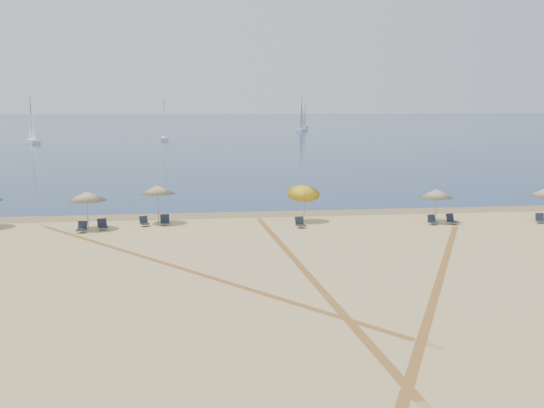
{
  "coord_description": "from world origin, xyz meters",
  "views": [
    {
      "loc": [
        -5.24,
        -20.12,
        7.62
      ],
      "look_at": [
        0.0,
        20.0,
        1.3
      ],
      "focal_mm": 42.94,
      "sensor_mm": 36.0,
      "label": 1
    }
  ],
  "objects_px": {
    "chair_3": "(103,225)",
    "chair_6": "(300,223)",
    "sailboat_2": "(305,120)",
    "sailboat_3": "(32,129)",
    "chair_8": "(451,220)",
    "umbrella_1": "(87,196)",
    "umbrella_3": "(304,190)",
    "umbrella_2": "(158,190)",
    "chair_9": "(540,219)",
    "chair_7": "(432,220)",
    "umbrella_4": "(437,193)",
    "chair_2": "(82,228)",
    "sailboat_0": "(164,128)",
    "chair_5": "(165,221)",
    "chair_4": "(144,222)",
    "sailboat_1": "(302,120)"
  },
  "relations": [
    {
      "from": "chair_3",
      "to": "chair_6",
      "type": "distance_m",
      "value": 12.02
    },
    {
      "from": "sailboat_2",
      "to": "sailboat_3",
      "type": "height_order",
      "value": "sailboat_3"
    },
    {
      "from": "chair_6",
      "to": "chair_8",
      "type": "relative_size",
      "value": 0.98
    },
    {
      "from": "umbrella_1",
      "to": "umbrella_3",
      "type": "xyz_separation_m",
      "value": [
        13.4,
        0.74,
        0.05
      ]
    },
    {
      "from": "umbrella_2",
      "to": "chair_3",
      "type": "height_order",
      "value": "umbrella_2"
    },
    {
      "from": "chair_9",
      "to": "chair_7",
      "type": "bearing_deg",
      "value": -166.69
    },
    {
      "from": "umbrella_2",
      "to": "chair_7",
      "type": "xyz_separation_m",
      "value": [
        17.19,
        -2.57,
        -1.92
      ]
    },
    {
      "from": "umbrella_2",
      "to": "chair_9",
      "type": "distance_m",
      "value": 24.47
    },
    {
      "from": "chair_8",
      "to": "chair_3",
      "type": "bearing_deg",
      "value": 159.99
    },
    {
      "from": "chair_8",
      "to": "umbrella_4",
      "type": "bearing_deg",
      "value": 120.11
    },
    {
      "from": "chair_2",
      "to": "sailboat_2",
      "type": "relative_size",
      "value": 0.09
    },
    {
      "from": "sailboat_0",
      "to": "sailboat_2",
      "type": "height_order",
      "value": "sailboat_0"
    },
    {
      "from": "chair_2",
      "to": "chair_8",
      "type": "xyz_separation_m",
      "value": [
        22.81,
        -0.25,
        -0.0
      ]
    },
    {
      "from": "umbrella_4",
      "to": "chair_7",
      "type": "bearing_deg",
      "value": -125.61
    },
    {
      "from": "umbrella_3",
      "to": "chair_2",
      "type": "bearing_deg",
      "value": -173.17
    },
    {
      "from": "chair_2",
      "to": "chair_5",
      "type": "xyz_separation_m",
      "value": [
        4.81,
        1.67,
        0.0
      ]
    },
    {
      "from": "sailboat_0",
      "to": "chair_4",
      "type": "bearing_deg",
      "value": -91.33
    },
    {
      "from": "chair_3",
      "to": "chair_8",
      "type": "distance_m",
      "value": 21.72
    },
    {
      "from": "chair_6",
      "to": "sailboat_0",
      "type": "bearing_deg",
      "value": 81.58
    },
    {
      "from": "umbrella_1",
      "to": "chair_7",
      "type": "distance_m",
      "value": 21.44
    },
    {
      "from": "umbrella_4",
      "to": "chair_4",
      "type": "xyz_separation_m",
      "value": [
        -18.5,
        1.11,
        -1.61
      ]
    },
    {
      "from": "umbrella_2",
      "to": "sailboat_1",
      "type": "bearing_deg",
      "value": 76.17
    },
    {
      "from": "chair_3",
      "to": "sailboat_1",
      "type": "relative_size",
      "value": 0.08
    },
    {
      "from": "sailboat_0",
      "to": "sailboat_2",
      "type": "relative_size",
      "value": 1.08
    },
    {
      "from": "chair_2",
      "to": "sailboat_1",
      "type": "xyz_separation_m",
      "value": [
        37.09,
        135.2,
        2.57
      ]
    },
    {
      "from": "chair_2",
      "to": "chair_5",
      "type": "height_order",
      "value": "chair_5"
    },
    {
      "from": "umbrella_3",
      "to": "umbrella_2",
      "type": "bearing_deg",
      "value": 175.62
    },
    {
      "from": "umbrella_3",
      "to": "chair_5",
      "type": "xyz_separation_m",
      "value": [
        -8.82,
        0.04,
        -1.81
      ]
    },
    {
      "from": "umbrella_3",
      "to": "sailboat_3",
      "type": "xyz_separation_m",
      "value": [
        -36.68,
        88.82,
        0.59
      ]
    },
    {
      "from": "umbrella_2",
      "to": "chair_2",
      "type": "relative_size",
      "value": 3.47
    },
    {
      "from": "chair_2",
      "to": "chair_9",
      "type": "distance_m",
      "value": 28.6
    },
    {
      "from": "chair_2",
      "to": "sailboat_3",
      "type": "xyz_separation_m",
      "value": [
        -23.05,
        90.45,
        2.41
      ]
    },
    {
      "from": "chair_5",
      "to": "sailboat_0",
      "type": "xyz_separation_m",
      "value": [
        -3.1,
        95.47,
        2.24
      ]
    },
    {
      "from": "sailboat_0",
      "to": "sailboat_1",
      "type": "xyz_separation_m",
      "value": [
        35.39,
        38.06,
        0.32
      ]
    },
    {
      "from": "umbrella_4",
      "to": "sailboat_0",
      "type": "height_order",
      "value": "sailboat_0"
    },
    {
      "from": "chair_6",
      "to": "sailboat_1",
      "type": "height_order",
      "value": "sailboat_1"
    },
    {
      "from": "umbrella_4",
      "to": "chair_7",
      "type": "relative_size",
      "value": 3.33
    },
    {
      "from": "umbrella_3",
      "to": "sailboat_2",
      "type": "bearing_deg",
      "value": 79.67
    },
    {
      "from": "chair_7",
      "to": "sailboat_2",
      "type": "bearing_deg",
      "value": 73.91
    },
    {
      "from": "umbrella_1",
      "to": "chair_5",
      "type": "distance_m",
      "value": 4.97
    },
    {
      "from": "umbrella_2",
      "to": "chair_2",
      "type": "xyz_separation_m",
      "value": [
        -4.38,
        -2.34,
        -1.89
      ]
    },
    {
      "from": "umbrella_2",
      "to": "umbrella_3",
      "type": "relative_size",
      "value": 0.91
    },
    {
      "from": "sailboat_0",
      "to": "sailboat_2",
      "type": "bearing_deg",
      "value": 53.69
    },
    {
      "from": "chair_7",
      "to": "chair_4",
      "type": "bearing_deg",
      "value": 165.65
    },
    {
      "from": "chair_9",
      "to": "chair_4",
      "type": "bearing_deg",
      "value": -168.45
    },
    {
      "from": "sailboat_2",
      "to": "chair_9",
      "type": "bearing_deg",
      "value": -75.09
    },
    {
      "from": "chair_6",
      "to": "sailboat_3",
      "type": "bearing_deg",
      "value": 96.66
    },
    {
      "from": "umbrella_1",
      "to": "chair_5",
      "type": "height_order",
      "value": "umbrella_1"
    },
    {
      "from": "chair_5",
      "to": "sailboat_1",
      "type": "distance_m",
      "value": 137.4
    },
    {
      "from": "chair_3",
      "to": "chair_9",
      "type": "height_order",
      "value": "chair_3"
    }
  ]
}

